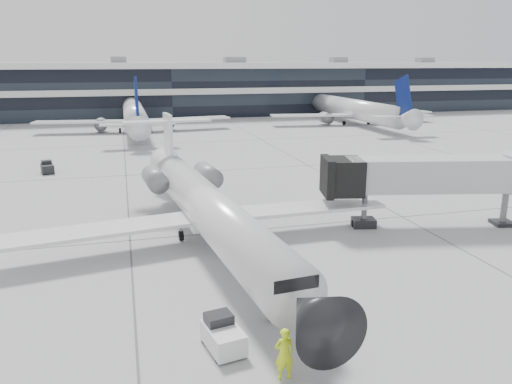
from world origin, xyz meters
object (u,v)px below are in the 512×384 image
object	(u,v)px
regional_jet	(208,207)
ramp_worker	(284,353)
baggage_tug	(223,335)
jet_bridge	(448,175)

from	to	relation	value
regional_jet	ramp_worker	world-z (taller)	regional_jet
regional_jet	baggage_tug	distance (m)	12.46
regional_jet	ramp_worker	size ratio (longest dim) A/B	15.12
regional_jet	baggage_tug	xyz separation A→B (m)	(-1.50, -12.24, -1.83)
baggage_tug	jet_bridge	bearing A→B (deg)	21.40
jet_bridge	ramp_worker	xyz separation A→B (m)	(-16.51, -14.01, -2.69)
baggage_tug	regional_jet	bearing A→B (deg)	72.28
jet_bridge	baggage_tug	world-z (taller)	jet_bridge
regional_jet	jet_bridge	xyz separation A→B (m)	(16.81, -0.74, 1.27)
ramp_worker	baggage_tug	distance (m)	3.11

